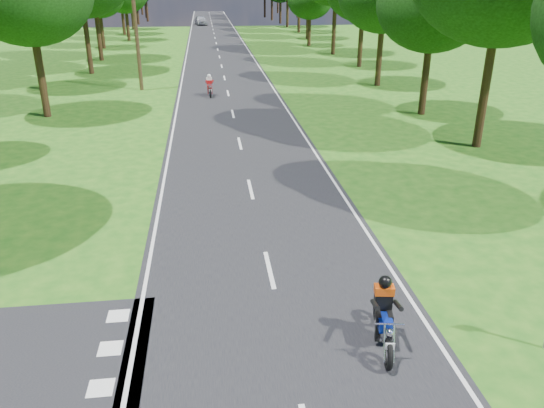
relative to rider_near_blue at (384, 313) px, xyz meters
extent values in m
plane|color=#1D5613|center=(-2.05, 1.43, -0.80)|extent=(160.00, 160.00, 0.00)
cube|color=black|center=(-2.05, 51.43, -0.79)|extent=(7.00, 140.00, 0.02)
cube|color=silver|center=(-2.05, 3.43, -0.78)|extent=(0.12, 2.00, 0.01)
cube|color=silver|center=(-2.05, 9.43, -0.78)|extent=(0.12, 2.00, 0.01)
cube|color=silver|center=(-2.05, 15.43, -0.78)|extent=(0.12, 2.00, 0.01)
cube|color=silver|center=(-2.05, 21.43, -0.78)|extent=(0.12, 2.00, 0.01)
cube|color=silver|center=(-2.05, 27.43, -0.78)|extent=(0.12, 2.00, 0.01)
cube|color=silver|center=(-2.05, 33.43, -0.78)|extent=(0.12, 2.00, 0.01)
cube|color=silver|center=(-2.05, 39.43, -0.78)|extent=(0.12, 2.00, 0.01)
cube|color=silver|center=(-2.05, 45.43, -0.78)|extent=(0.12, 2.00, 0.01)
cube|color=silver|center=(-2.05, 51.43, -0.78)|extent=(0.12, 2.00, 0.01)
cube|color=silver|center=(-2.05, 57.43, -0.78)|extent=(0.12, 2.00, 0.01)
cube|color=silver|center=(-2.05, 63.43, -0.78)|extent=(0.12, 2.00, 0.01)
cube|color=silver|center=(-2.05, 69.43, -0.78)|extent=(0.12, 2.00, 0.01)
cube|color=silver|center=(-2.05, 75.43, -0.78)|extent=(0.12, 2.00, 0.01)
cube|color=silver|center=(-2.05, 81.43, -0.78)|extent=(0.12, 2.00, 0.01)
cube|color=silver|center=(-2.05, 87.43, -0.78)|extent=(0.12, 2.00, 0.01)
cube|color=silver|center=(-2.05, 93.43, -0.78)|extent=(0.12, 2.00, 0.01)
cube|color=silver|center=(-2.05, 99.43, -0.78)|extent=(0.12, 2.00, 0.01)
cube|color=silver|center=(-2.05, 105.43, -0.78)|extent=(0.12, 2.00, 0.01)
cube|color=silver|center=(-2.05, 111.43, -0.78)|extent=(0.12, 2.00, 0.01)
cube|color=silver|center=(-2.05, 117.43, -0.78)|extent=(0.12, 2.00, 0.01)
cube|color=silver|center=(-5.35, 51.43, -0.78)|extent=(0.10, 140.00, 0.01)
cube|color=silver|center=(1.25, 51.43, -0.78)|extent=(0.10, 140.00, 0.01)
cube|color=silver|center=(-5.85, -0.67, -0.78)|extent=(0.50, 0.50, 0.01)
cube|color=silver|center=(-5.85, 0.53, -0.78)|extent=(0.50, 0.50, 0.01)
cube|color=silver|center=(-5.85, 1.73, -0.78)|extent=(0.50, 0.50, 0.01)
cylinder|color=black|center=(-12.63, 22.18, 1.16)|extent=(0.40, 0.40, 3.91)
cylinder|color=black|center=(-14.99, 30.61, 1.09)|extent=(0.40, 0.40, 3.79)
cylinder|color=black|center=(-12.88, 37.02, 1.36)|extent=(0.40, 0.40, 4.32)
cylinder|color=black|center=(-13.31, 44.52, 1.40)|extent=(0.40, 0.40, 4.40)
cylinder|color=black|center=(-14.66, 54.20, 0.80)|extent=(0.40, 0.40, 3.20)
cylinder|color=black|center=(-12.80, 61.58, 0.81)|extent=(0.40, 0.40, 3.22)
cylinder|color=black|center=(-14.35, 69.34, 1.00)|extent=(0.40, 0.40, 3.61)
cylinder|color=black|center=(-13.99, 77.17, 0.53)|extent=(0.40, 0.40, 2.67)
cylinder|color=black|center=(-14.23, 86.33, 0.74)|extent=(0.40, 0.40, 3.09)
cylinder|color=black|center=(-13.29, 92.84, 1.44)|extent=(0.40, 0.40, 4.48)
cylinder|color=black|center=(-14.33, 101.82, 1.25)|extent=(0.40, 0.40, 4.09)
cylinder|color=black|center=(9.01, 13.63, 1.48)|extent=(0.40, 0.40, 4.56)
cylinder|color=black|center=(8.87, 20.12, 0.95)|extent=(0.40, 0.40, 3.49)
ellipsoid|color=black|center=(8.87, 20.12, 5.25)|extent=(6.12, 6.12, 5.20)
cylinder|color=black|center=(9.01, 29.00, 1.04)|extent=(0.40, 0.40, 3.69)
cylinder|color=black|center=(10.12, 37.84, 1.07)|extent=(0.40, 0.40, 3.74)
cylinder|color=black|center=(9.66, 46.15, 1.52)|extent=(0.40, 0.40, 4.64)
cylinder|color=black|center=(8.50, 53.35, 0.65)|extent=(0.40, 0.40, 2.91)
cylinder|color=black|center=(9.71, 60.82, 1.14)|extent=(0.40, 0.40, 3.88)
cylinder|color=black|center=(10.04, 69.29, 1.29)|extent=(0.40, 0.40, 4.18)
cylinder|color=black|center=(9.75, 78.26, 1.51)|extent=(0.40, 0.40, 4.63)
cylinder|color=black|center=(9.63, 85.54, 0.88)|extent=(0.40, 0.40, 3.36)
cylinder|color=black|center=(9.08, 92.77, 1.24)|extent=(0.40, 0.40, 4.09)
cylinder|color=black|center=(8.63, 100.53, 1.44)|extent=(0.40, 0.40, 4.48)
cylinder|color=black|center=(-16.05, 111.43, 1.12)|extent=(0.40, 0.40, 3.84)
cylinder|color=black|center=(12.95, 113.43, 1.28)|extent=(0.40, 0.40, 4.16)
cylinder|color=black|center=(-18.05, 96.43, 0.96)|extent=(0.40, 0.40, 3.52)
cylinder|color=black|center=(14.95, 99.43, 1.44)|extent=(0.40, 0.40, 4.48)
cylinder|color=#382616|center=(-8.05, 29.43, 3.20)|extent=(0.26, 0.26, 8.00)
imported|color=#B6B8BD|center=(-3.85, 84.01, -0.05)|extent=(2.29, 4.50, 1.47)
camera|label=1|loc=(-3.53, -9.07, 6.58)|focal=35.00mm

